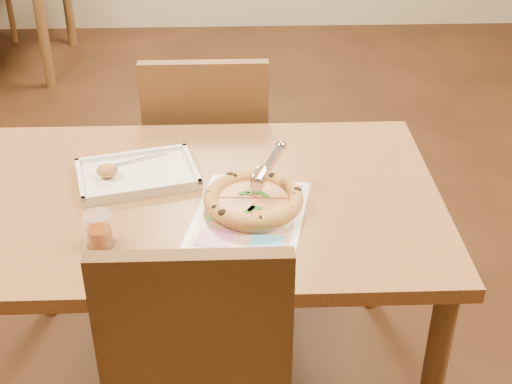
{
  "coord_description": "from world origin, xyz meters",
  "views": [
    {
      "loc": [
        0.09,
        -1.64,
        1.75
      ],
      "look_at": [
        0.15,
        -0.07,
        0.77
      ],
      "focal_mm": 50.0,
      "sensor_mm": 36.0,
      "label": 1
    }
  ],
  "objects_px": {
    "plate": "(256,206)",
    "menu": "(249,217)",
    "pizza_cutter": "(266,170)",
    "chair_far": "(207,141)",
    "appetizer_tray": "(135,175)",
    "glass_tumbler": "(99,231)",
    "dining_table": "(202,221)",
    "pizza": "(253,199)"
  },
  "relations": [
    {
      "from": "pizza",
      "to": "pizza_cutter",
      "type": "relative_size",
      "value": 1.76
    },
    {
      "from": "chair_far",
      "to": "glass_tumbler",
      "type": "xyz_separation_m",
      "value": [
        -0.24,
        -0.82,
        0.19
      ]
    },
    {
      "from": "plate",
      "to": "pizza",
      "type": "bearing_deg",
      "value": 156.02
    },
    {
      "from": "pizza_cutter",
      "to": "menu",
      "type": "bearing_deg",
      "value": -176.12
    },
    {
      "from": "plate",
      "to": "pizza",
      "type": "height_order",
      "value": "pizza"
    },
    {
      "from": "pizza_cutter",
      "to": "menu",
      "type": "relative_size",
      "value": 0.38
    },
    {
      "from": "dining_table",
      "to": "appetizer_tray",
      "type": "bearing_deg",
      "value": 154.21
    },
    {
      "from": "plate",
      "to": "appetizer_tray",
      "type": "relative_size",
      "value": 0.65
    },
    {
      "from": "dining_table",
      "to": "pizza_cutter",
      "type": "height_order",
      "value": "pizza_cutter"
    },
    {
      "from": "plate",
      "to": "pizza_cutter",
      "type": "relative_size",
      "value": 1.6
    },
    {
      "from": "appetizer_tray",
      "to": "glass_tumbler",
      "type": "height_order",
      "value": "glass_tumbler"
    },
    {
      "from": "dining_table",
      "to": "appetizer_tray",
      "type": "distance_m",
      "value": 0.23
    },
    {
      "from": "dining_table",
      "to": "appetizer_tray",
      "type": "xyz_separation_m",
      "value": [
        -0.19,
        0.09,
        0.1
      ]
    },
    {
      "from": "pizza",
      "to": "appetizer_tray",
      "type": "height_order",
      "value": "appetizer_tray"
    },
    {
      "from": "pizza_cutter",
      "to": "appetizer_tray",
      "type": "relative_size",
      "value": 0.4
    },
    {
      "from": "chair_far",
      "to": "pizza_cutter",
      "type": "bearing_deg",
      "value": 105.77
    },
    {
      "from": "glass_tumbler",
      "to": "menu",
      "type": "height_order",
      "value": "glass_tumbler"
    },
    {
      "from": "menu",
      "to": "appetizer_tray",
      "type": "bearing_deg",
      "value": 146.55
    },
    {
      "from": "chair_far",
      "to": "glass_tumbler",
      "type": "height_order",
      "value": "chair_far"
    },
    {
      "from": "pizza_cutter",
      "to": "menu",
      "type": "xyz_separation_m",
      "value": [
        -0.05,
        -0.09,
        -0.09
      ]
    },
    {
      "from": "pizza",
      "to": "pizza_cutter",
      "type": "bearing_deg",
      "value": 52.74
    },
    {
      "from": "pizza",
      "to": "appetizer_tray",
      "type": "distance_m",
      "value": 0.36
    },
    {
      "from": "chair_far",
      "to": "appetizer_tray",
      "type": "height_order",
      "value": "chair_far"
    },
    {
      "from": "chair_far",
      "to": "pizza",
      "type": "bearing_deg",
      "value": 101.87
    },
    {
      "from": "pizza_cutter",
      "to": "menu",
      "type": "distance_m",
      "value": 0.14
    },
    {
      "from": "glass_tumbler",
      "to": "menu",
      "type": "distance_m",
      "value": 0.38
    },
    {
      "from": "dining_table",
      "to": "pizza_cutter",
      "type": "relative_size",
      "value": 8.68
    },
    {
      "from": "appetizer_tray",
      "to": "dining_table",
      "type": "bearing_deg",
      "value": -25.79
    },
    {
      "from": "pizza",
      "to": "pizza_cutter",
      "type": "xyz_separation_m",
      "value": [
        0.04,
        0.05,
        0.06
      ]
    },
    {
      "from": "plate",
      "to": "menu",
      "type": "xyz_separation_m",
      "value": [
        -0.02,
        -0.04,
        -0.0
      ]
    },
    {
      "from": "menu",
      "to": "pizza_cutter",
      "type": "bearing_deg",
      "value": 62.11
    },
    {
      "from": "plate",
      "to": "chair_far",
      "type": "bearing_deg",
      "value": 102.37
    },
    {
      "from": "appetizer_tray",
      "to": "glass_tumbler",
      "type": "relative_size",
      "value": 4.27
    },
    {
      "from": "chair_far",
      "to": "appetizer_tray",
      "type": "relative_size",
      "value": 1.27
    },
    {
      "from": "appetizer_tray",
      "to": "pizza",
      "type": "bearing_deg",
      "value": -26.03
    },
    {
      "from": "pizza",
      "to": "glass_tumbler",
      "type": "distance_m",
      "value": 0.41
    },
    {
      "from": "pizza",
      "to": "menu",
      "type": "bearing_deg",
      "value": -106.7
    },
    {
      "from": "dining_table",
      "to": "pizza",
      "type": "relative_size",
      "value": 4.94
    },
    {
      "from": "pizza",
      "to": "appetizer_tray",
      "type": "bearing_deg",
      "value": 153.97
    },
    {
      "from": "dining_table",
      "to": "pizza",
      "type": "height_order",
      "value": "pizza"
    },
    {
      "from": "pizza",
      "to": "glass_tumbler",
      "type": "bearing_deg",
      "value": -158.25
    },
    {
      "from": "dining_table",
      "to": "plate",
      "type": "relative_size",
      "value": 5.42
    }
  ]
}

